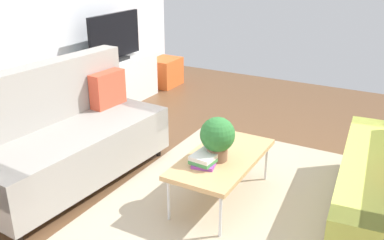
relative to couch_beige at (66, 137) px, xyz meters
The scene contains 15 objects.
ground_plane 1.63m from the couch_beige, 74.29° to the right, with size 7.68×7.68×0.00m, color brown.
area_rug 1.71m from the couch_beige, 78.41° to the right, with size 2.90×2.20×0.01m, color tan.
couch_beige is the anchor object (origin of this frame).
coffee_table 1.47m from the couch_beige, 74.93° to the right, with size 1.10×0.56×0.42m.
tv_console 2.15m from the couch_beige, 26.28° to the left, with size 1.40×0.44×0.64m, color silver.
tv 2.20m from the couch_beige, 25.80° to the left, with size 1.00×0.20×0.64m.
storage_trunk 3.15m from the couch_beige, 15.72° to the left, with size 0.52×0.40×0.44m, color orange.
potted_plant 1.45m from the couch_beige, 77.62° to the right, with size 0.29×0.29×0.37m.
table_book_0 1.37m from the couch_beige, 82.06° to the right, with size 0.24×0.18×0.02m, color purple.
table_book_1 1.37m from the couch_beige, 82.06° to the right, with size 0.24×0.18×0.03m, color #3F8C4C.
table_book_2 1.37m from the couch_beige, 82.06° to the right, with size 0.24×0.18×0.04m, color silver.
vase_0 1.70m from the couch_beige, 36.63° to the left, with size 0.09×0.09×0.14m, color #4C72B2.
vase_1 1.83m from the couch_beige, 33.75° to the left, with size 0.11×0.11×0.19m, color #33B29E.
bottle_0 1.92m from the couch_beige, 28.72° to the left, with size 0.06×0.06×0.15m, color #3F8C4C.
bottle_1 2.02m from the couch_beige, 27.22° to the left, with size 0.06×0.06×0.18m, color #3359B2.
Camera 1 is at (-3.00, -1.27, 2.05)m, focal length 39.75 mm.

